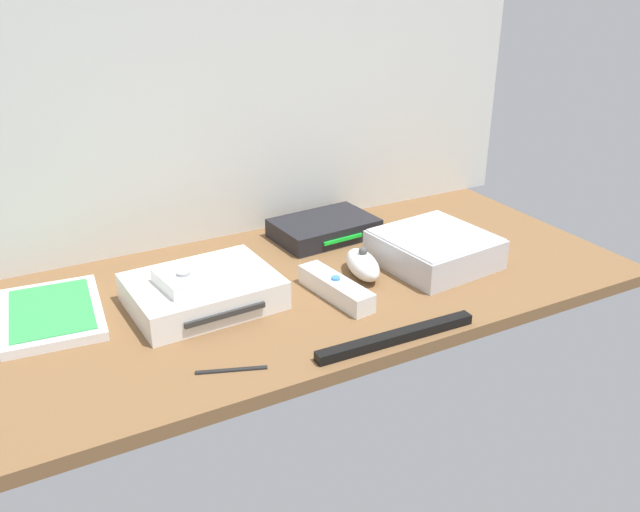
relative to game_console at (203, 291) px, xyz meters
The scene contains 11 objects.
ground_plane 19.59cm from the game_console, ahead, with size 100.00×48.00×2.00cm, color brown.
back_wall 42.85cm from the game_console, 51.14° to the left, with size 110.00×1.20×64.00cm, color silver.
game_console is the anchor object (origin of this frame).
mini_computer 39.16cm from the game_console, ahead, with size 18.64×18.64×5.30cm.
game_case 21.54cm from the game_console, 162.63° to the left, with size 15.37×20.22×1.56cm.
network_router 31.62cm from the game_console, 26.82° to the left, with size 18.82×13.31×3.40cm.
remote_wand 19.81cm from the game_console, 21.57° to the right, with size 5.46×15.14×3.40cm.
remote_nunchuk 26.00cm from the game_console, ahead, with size 6.18×10.64×5.10cm.
remote_classic_pad 3.48cm from the game_console, 55.48° to the right, with size 15.30×9.77×2.40cm.
sensor_bar 29.71cm from the game_console, 48.67° to the right, with size 24.00×1.80×1.40cm, color black.
stylus_pen 18.52cm from the game_console, 98.86° to the right, with size 0.70×0.70×9.00cm, color black.
Camera 1 is at (-46.12, -85.29, 48.19)cm, focal length 37.83 mm.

